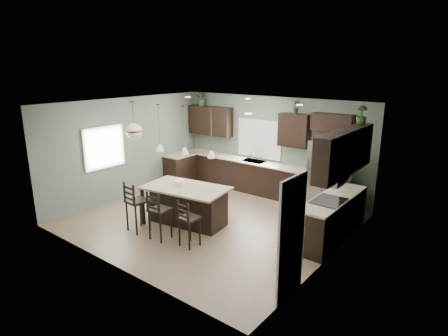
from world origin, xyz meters
TOP-DOWN VIEW (x-y plane):
  - ground at (0.00, 0.00)m, footprint 6.00×6.00m
  - pantry_door at (2.98, -1.55)m, footprint 0.04×0.82m
  - window_back at (-0.40, 2.73)m, footprint 1.35×0.02m
  - window_left at (-2.98, -0.80)m, footprint 0.02×1.10m
  - left_return_cabs at (-2.70, 1.70)m, footprint 0.60×0.90m
  - left_return_countertop at (-2.68, 1.70)m, footprint 0.66×0.96m
  - back_lower_cabs at (-0.85, 2.45)m, footprint 4.20×0.60m
  - back_countertop at (-0.85, 2.43)m, footprint 4.20×0.66m
  - sink_inset at (-0.40, 2.43)m, footprint 0.70×0.45m
  - faucet at (-0.40, 2.40)m, footprint 0.02×0.02m
  - back_upper_left at (-2.15, 2.58)m, footprint 1.55×0.34m
  - back_upper_right at (0.80, 2.58)m, footprint 0.85×0.34m
  - fridge_header at (1.85, 2.58)m, footprint 1.05×0.34m
  - right_lower_cabs at (2.70, 0.87)m, footprint 0.60×2.35m
  - right_countertop at (2.68, 0.87)m, footprint 0.66×2.35m
  - cooktop at (2.68, 0.60)m, footprint 0.58×0.75m
  - wall_oven_front at (2.40, 0.60)m, footprint 0.01×0.72m
  - right_upper_cabs at (2.83, 0.87)m, footprint 0.34×2.35m
  - microwave at (2.78, 0.60)m, footprint 0.40×0.75m
  - refrigerator at (1.94, 2.34)m, footprint 0.90×0.74m
  - kitchen_island at (-0.30, -0.52)m, footprint 2.08×1.39m
  - serving_dish at (-0.50, -0.55)m, footprint 0.24×0.24m
  - bar_stool_left at (-0.90, -1.45)m, footprint 0.47×0.47m
  - bar_stool_center at (-0.21, -1.42)m, footprint 0.43×0.43m
  - bar_stool_right at (0.51, -1.28)m, footprint 0.40×0.40m
  - pendant_left at (-0.99, -0.63)m, footprint 0.17×0.17m
  - pendant_center at (-0.30, -0.52)m, footprint 0.17×0.17m
  - pendant_right at (0.39, -0.41)m, footprint 0.17×0.17m
  - chandelier at (-1.96, -0.58)m, footprint 0.45×0.45m
  - plant_back_left at (-2.47, 2.55)m, footprint 0.40×0.35m
  - plant_back_right at (0.84, 2.55)m, footprint 0.21×0.18m
  - plant_right_wall at (2.80, 1.80)m, footprint 0.27×0.27m
  - room_shell at (0.00, 0.00)m, footprint 6.00×6.00m

SIDE VIEW (x-z plane):
  - ground at x=0.00m, z-range 0.00..0.00m
  - left_return_cabs at x=-2.70m, z-range 0.00..0.90m
  - back_lower_cabs at x=-0.85m, z-range 0.00..0.90m
  - right_lower_cabs at x=2.70m, z-range 0.00..0.90m
  - wall_oven_front at x=2.40m, z-range 0.15..0.75m
  - kitchen_island at x=-0.30m, z-range 0.00..0.92m
  - bar_stool_right at x=0.51m, z-range 0.00..1.02m
  - bar_stool_center at x=-0.21m, z-range 0.00..1.10m
  - bar_stool_left at x=-0.90m, z-range 0.00..1.18m
  - left_return_countertop at x=-2.68m, z-range 0.90..0.94m
  - back_countertop at x=-0.85m, z-range 0.90..0.94m
  - right_countertop at x=2.68m, z-range 0.90..0.94m
  - refrigerator at x=1.94m, z-range 0.00..1.85m
  - sink_inset at x=-0.40m, z-range 0.93..0.94m
  - cooktop at x=2.68m, z-range 0.93..0.95m
  - serving_dish at x=-0.50m, z-range 0.92..1.06m
  - pantry_door at x=2.98m, z-range 0.00..2.04m
  - faucet at x=-0.40m, z-range 0.94..1.22m
  - window_back at x=-0.40m, z-range 1.05..2.05m
  - window_left at x=-2.98m, z-range 1.05..2.05m
  - microwave at x=2.78m, z-range 1.35..1.75m
  - room_shell at x=0.00m, z-range -1.30..4.70m
  - back_upper_left at x=-2.15m, z-range 1.50..2.40m
  - back_upper_right at x=0.80m, z-range 1.50..2.40m
  - right_upper_cabs at x=2.83m, z-range 1.50..2.40m
  - fridge_header at x=1.85m, z-range 2.02..2.48m
  - pendant_left at x=-0.99m, z-range 1.70..2.80m
  - pendant_center at x=-0.30m, z-range 1.70..2.80m
  - pendant_right at x=0.39m, z-range 1.70..2.80m
  - chandelier at x=-1.96m, z-range 1.85..2.80m
  - plant_back_right at x=0.84m, z-range 2.40..2.75m
  - plant_right_wall at x=2.80m, z-range 2.40..2.80m
  - plant_back_left at x=-2.47m, z-range 2.40..2.83m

